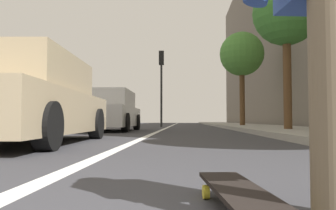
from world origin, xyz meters
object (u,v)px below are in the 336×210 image
parked_car_mid (110,112)px  traffic_light (161,75)px  skateboard (238,193)px  street_tree_far (242,55)px  parked_car_near (27,102)px  street_tree_mid (286,14)px

parked_car_mid → traffic_light: (6.75, -1.43, 2.32)m
skateboard → street_tree_far: (16.41, -2.89, 3.84)m
parked_car_mid → traffic_light: bearing=-12.0°
skateboard → parked_car_near: (4.06, 2.90, 0.62)m
parked_car_mid → skateboard: bearing=-164.4°
traffic_light → parked_car_near: bearing=174.1°
skateboard → parked_car_near: 5.03m
street_tree_mid → street_tree_far: street_tree_far is taller
street_tree_far → parked_car_mid: bearing=134.8°
parked_car_mid → street_tree_mid: (-1.94, -5.86, 2.94)m
parked_car_near → traffic_light: bearing=-5.9°
skateboard → parked_car_mid: bearing=15.6°
parked_car_near → street_tree_far: (12.35, -5.79, 3.23)m
parked_car_mid → traffic_light: traffic_light is taller
skateboard → street_tree_mid: 9.79m
skateboard → parked_car_mid: (10.60, 2.97, 0.61)m
parked_car_near → traffic_light: traffic_light is taller
parked_car_mid → parked_car_near: bearing=-179.4°
parked_car_mid → street_tree_mid: 6.84m
street_tree_mid → parked_car_mid: bearing=71.7°
skateboard → street_tree_far: 17.10m
traffic_light → parked_car_mid: bearing=168.0°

